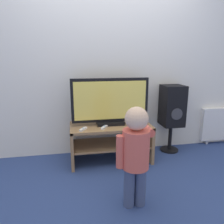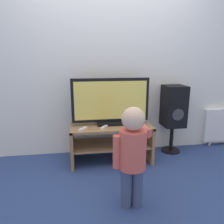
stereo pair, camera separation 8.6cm
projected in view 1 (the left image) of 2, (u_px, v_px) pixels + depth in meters
ground_plane at (114, 169)px, 2.63m from camera, size 16.00×16.00×0.00m
wall_back at (106, 58)px, 2.87m from camera, size 10.00×0.06×2.60m
tv_stand at (111, 137)px, 2.79m from camera, size 1.01×0.50×0.48m
television at (110, 102)px, 2.71m from camera, size 0.96×0.20×0.58m
game_console at (137, 123)px, 2.74m from camera, size 0.06×0.19×0.04m
remote_primary at (83, 129)px, 2.55m from camera, size 0.10×0.13×0.03m
remote_secondary at (104, 127)px, 2.62m from camera, size 0.10×0.13×0.03m
child at (136, 149)px, 1.87m from camera, size 0.35×0.51×0.92m
speaker_tower at (172, 107)px, 3.00m from camera, size 0.28×0.30×0.94m
radiator at (223, 124)px, 3.36m from camera, size 0.72×0.08×0.56m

